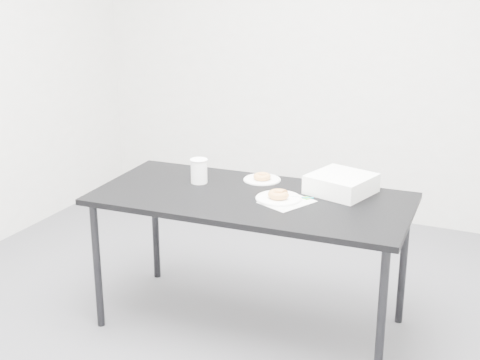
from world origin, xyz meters
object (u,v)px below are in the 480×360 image
at_px(table, 251,206).
at_px(plate_near, 279,198).
at_px(scorecard, 287,202).
at_px(donut_near, 279,194).
at_px(pen, 303,198).
at_px(donut_far, 262,176).
at_px(bakery_box, 341,184).
at_px(plate_far, 262,180).
at_px(coffee_cup, 199,171).

height_order(table, plate_near, plate_near).
relative_size(scorecard, donut_near, 2.24).
xyz_separation_m(pen, donut_far, (-0.31, 0.20, 0.02)).
relative_size(donut_near, bakery_box, 0.37).
bearing_deg(scorecard, plate_far, 156.67).
distance_m(plate_near, coffee_cup, 0.52).
relative_size(scorecard, plate_near, 1.05).
height_order(table, donut_far, donut_far).
bearing_deg(donut_near, bakery_box, 42.05).
xyz_separation_m(scorecard, bakery_box, (0.21, 0.26, 0.05)).
bearing_deg(bakery_box, pen, -115.80).
bearing_deg(donut_near, donut_far, 127.46).
xyz_separation_m(table, coffee_cup, (-0.36, 0.09, 0.13)).
relative_size(plate_far, coffee_cup, 1.53).
bearing_deg(table, plate_near, 1.04).
height_order(scorecard, donut_near, donut_near).
distance_m(table, scorecard, 0.21).
bearing_deg(bakery_box, plate_far, -167.27).
distance_m(plate_far, coffee_cup, 0.37).
height_order(scorecard, plate_near, plate_near).
bearing_deg(scorecard, table, -158.06).
bearing_deg(pen, donut_near, -168.47).
distance_m(table, bakery_box, 0.50).
xyz_separation_m(pen, coffee_cup, (-0.62, 0.01, 0.06)).
bearing_deg(table, donut_near, 1.04).
bearing_deg(scorecard, donut_far, 156.67).
height_order(plate_far, bakery_box, bakery_box).
relative_size(donut_near, coffee_cup, 0.81).
distance_m(donut_near, coffee_cup, 0.52).
height_order(plate_near, donut_far, donut_far).
relative_size(table, plate_near, 7.11).
bearing_deg(plate_near, scorecard, -18.97).
xyz_separation_m(scorecard, coffee_cup, (-0.56, 0.10, 0.07)).
relative_size(plate_near, bakery_box, 0.79).
bearing_deg(donut_far, donut_near, -52.54).
bearing_deg(table, pen, 13.12).
relative_size(pen, donut_far, 1.18).
relative_size(table, plate_far, 8.07).
bearing_deg(coffee_cup, donut_far, 31.49).
bearing_deg(donut_far, pen, -32.68).
height_order(plate_near, plate_far, plate_near).
distance_m(table, donut_near, 0.17).
relative_size(scorecard, plate_far, 1.19).
bearing_deg(pen, bakery_box, 29.95).
distance_m(plate_near, donut_near, 0.02).
bearing_deg(plate_far, coffee_cup, -148.51).
distance_m(scorecard, plate_near, 0.06).
bearing_deg(bakery_box, donut_near, -122.24).
xyz_separation_m(donut_near, plate_far, (-0.20, 0.27, -0.03)).
relative_size(table, coffee_cup, 12.31).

